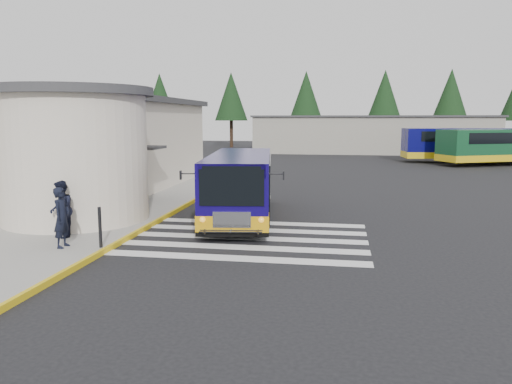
% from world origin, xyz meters
% --- Properties ---
extents(ground, '(140.00, 140.00, 0.00)m').
position_xyz_m(ground, '(0.00, 0.00, 0.00)').
color(ground, black).
rests_on(ground, ground).
extents(sidewalk, '(10.00, 34.00, 0.15)m').
position_xyz_m(sidewalk, '(-9.00, 4.00, 0.07)').
color(sidewalk, gray).
rests_on(sidewalk, ground).
extents(curb_strip, '(0.12, 34.00, 0.16)m').
position_xyz_m(curb_strip, '(-4.05, 4.00, 0.08)').
color(curb_strip, gold).
rests_on(curb_strip, ground).
extents(station_building, '(12.70, 18.70, 4.80)m').
position_xyz_m(station_building, '(-10.84, 6.91, 2.57)').
color(station_building, beige).
rests_on(station_building, ground).
extents(crosswalk, '(8.00, 5.35, 0.01)m').
position_xyz_m(crosswalk, '(-0.50, -0.80, 0.01)').
color(crosswalk, silver).
rests_on(crosswalk, ground).
extents(depot_building, '(26.40, 8.40, 4.20)m').
position_xyz_m(depot_building, '(6.00, 42.00, 2.11)').
color(depot_building, gray).
rests_on(depot_building, ground).
extents(tree_line, '(58.40, 4.40, 10.00)m').
position_xyz_m(tree_line, '(6.29, 50.00, 6.77)').
color(tree_line, black).
rests_on(tree_line, ground).
extents(transit_bus, '(3.80, 9.01, 2.48)m').
position_xyz_m(transit_bus, '(-1.21, 2.37, 1.19)').
color(transit_bus, '#110752').
rests_on(transit_bus, ground).
extents(pedestrian_a, '(0.42, 0.64, 1.75)m').
position_xyz_m(pedestrian_a, '(-5.28, -3.38, 1.03)').
color(pedestrian_a, black).
rests_on(pedestrian_a, sidewalk).
extents(pedestrian_b, '(1.01, 1.09, 1.79)m').
position_xyz_m(pedestrian_b, '(-5.95, -2.29, 1.05)').
color(pedestrian_b, black).
rests_on(pedestrian_b, sidewalk).
extents(bollard, '(0.10, 0.10, 1.18)m').
position_xyz_m(bollard, '(-4.20, -3.23, 0.74)').
color(bollard, black).
rests_on(bollard, sidewalk).
extents(far_bus_a, '(10.23, 3.76, 2.58)m').
position_xyz_m(far_bus_a, '(13.16, 30.32, 1.68)').
color(far_bus_a, '#06064E').
rests_on(far_bus_a, ground).
extents(far_bus_b, '(10.12, 6.78, 2.55)m').
position_xyz_m(far_bus_b, '(15.35, 27.92, 1.66)').
color(far_bus_b, '#114223').
rests_on(far_bus_b, ground).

